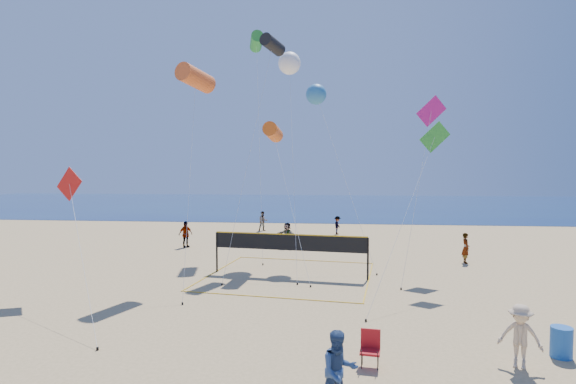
# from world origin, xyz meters

# --- Properties ---
(ocean) EXTENTS (140.00, 50.00, 0.03)m
(ocean) POSITION_xyz_m (0.00, 62.00, 0.01)
(ocean) COLOR navy
(ocean) RESTS_ON ground
(bystander_a) EXTENTS (1.14, 1.03, 1.94)m
(bystander_a) POSITION_xyz_m (2.44, 0.86, 0.97)
(bystander_a) COLOR navy
(bystander_a) RESTS_ON ground
(bystander_b) EXTENTS (1.37, 1.11, 1.84)m
(bystander_b) POSITION_xyz_m (7.67, 3.74, 0.92)
(bystander_b) COLOR #CBAD87
(bystander_b) RESTS_ON ground
(far_person_0) EXTENTS (1.06, 1.17, 1.92)m
(far_person_0) POSITION_xyz_m (-8.40, 21.97, 0.96)
(far_person_0) COLOR gray
(far_person_0) RESTS_ON ground
(far_person_1) EXTENTS (1.68, 1.44, 1.82)m
(far_person_1) POSITION_xyz_m (-1.03, 22.65, 0.91)
(far_person_1) COLOR gray
(far_person_1) RESTS_ON ground
(far_person_2) EXTENTS (0.45, 0.68, 1.84)m
(far_person_2) POSITION_xyz_m (10.31, 18.39, 0.92)
(far_person_2) COLOR gray
(far_person_2) RESTS_ON ground
(far_person_3) EXTENTS (1.06, 0.94, 1.81)m
(far_person_3) POSITION_xyz_m (-4.14, 31.11, 0.90)
(far_person_3) COLOR gray
(far_person_3) RESTS_ON ground
(far_person_4) EXTENTS (0.83, 1.14, 1.59)m
(far_person_4) POSITION_xyz_m (2.68, 29.62, 0.79)
(far_person_4) COLOR gray
(far_person_4) RESTS_ON ground
(camp_chair) EXTENTS (0.63, 0.76, 1.17)m
(camp_chair) POSITION_xyz_m (3.38, 3.39, 0.60)
(camp_chair) COLOR #AA1318
(camp_chair) RESTS_ON ground
(trash_barrel) EXTENTS (0.67, 0.67, 0.93)m
(trash_barrel) POSITION_xyz_m (9.22, 4.60, 0.47)
(trash_barrel) COLOR #1951A7
(trash_barrel) RESTS_ON ground
(volleyball_net) EXTENTS (9.51, 9.38, 2.27)m
(volleyball_net) POSITION_xyz_m (-0.03, 14.09, 1.54)
(volleyball_net) COLOR black
(volleyball_net) RESTS_ON ground
(kite_0) EXTENTS (1.75, 6.27, 11.09)m
(kite_0) POSITION_xyz_m (-4.88, 13.52, 10.44)
(kite_0) COLOR #DB5923
(kite_0) RESTS_ON ground
(kite_1) EXTENTS (2.34, 8.45, 14.14)m
(kite_1) POSITION_xyz_m (-1.59, 19.12, 13.57)
(kite_1) COLOR black
(kite_1) RESTS_ON ground
(kite_2) EXTENTS (3.04, 6.09, 8.45)m
(kite_2) POSITION_xyz_m (-1.27, 16.89, 7.88)
(kite_2) COLOR #D65615
(kite_2) RESTS_ON ground
(kite_3) EXTENTS (5.44, 6.48, 5.84)m
(kite_3) POSITION_xyz_m (-9.48, 9.52, 4.76)
(kite_3) COLOR red
(kite_3) RESTS_ON ground
(kite_4) EXTENTS (4.68, 6.81, 8.13)m
(kite_4) POSITION_xyz_m (7.15, 13.42, 6.89)
(kite_4) COLOR green
(kite_4) RESTS_ON ground
(kite_5) EXTENTS (3.29, 5.48, 9.94)m
(kite_5) POSITION_xyz_m (7.76, 16.84, 8.60)
(kite_5) COLOR #BA177E
(kite_5) RESTS_ON ground
(kite_6) EXTENTS (2.34, 10.19, 13.72)m
(kite_6) POSITION_xyz_m (-0.74, 21.44, 12.94)
(kite_6) COLOR white
(kite_6) RESTS_ON ground
(kite_7) EXTENTS (4.40, 5.75, 11.16)m
(kite_7) POSITION_xyz_m (1.17, 19.54, 10.49)
(kite_7) COLOR teal
(kite_7) RESTS_ON ground
(kite_8) EXTENTS (2.17, 7.70, 15.53)m
(kite_8) POSITION_xyz_m (-3.32, 23.14, 14.94)
(kite_8) COLOR green
(kite_8) RESTS_ON ground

